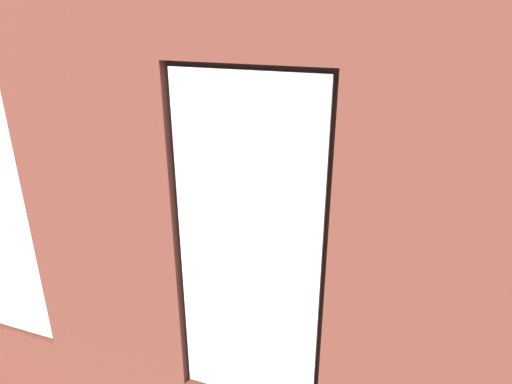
{
  "coord_description": "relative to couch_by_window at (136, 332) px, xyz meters",
  "views": [
    {
      "loc": [
        -1.72,
        4.87,
        3.0
      ],
      "look_at": [
        -0.09,
        0.4,
        1.03
      ],
      "focal_mm": 32.0,
      "sensor_mm": 36.0,
      "label": 1
    }
  ],
  "objects": [
    {
      "name": "papasan_chair",
      "position": [
        -0.16,
        -4.04,
        0.11
      ],
      "size": [
        1.09,
        1.09,
        0.69
      ],
      "color": "olive",
      "rests_on": "ground_plane"
    },
    {
      "name": "table_plant_small",
      "position": [
        -0.23,
        -1.92,
        0.21
      ],
      "size": [
        0.11,
        0.11,
        0.18
      ],
      "color": "beige",
      "rests_on": "coffee_table"
    },
    {
      "name": "ground_plane",
      "position": [
        -0.38,
        -2.2,
        -0.38
      ],
      "size": [
        6.67,
        6.46,
        0.1
      ],
      "primitive_type": "cube",
      "color": "brown"
    },
    {
      "name": "potted_plant_foreground_right",
      "position": [
        2.01,
        -4.38,
        0.36
      ],
      "size": [
        1.03,
        1.06,
        1.36
      ],
      "color": "gray",
      "rests_on": "ground_plane"
    },
    {
      "name": "white_wall_right",
      "position": [
        2.61,
        -2.0,
        1.25
      ],
      "size": [
        0.1,
        5.46,
        3.17
      ],
      "primitive_type": "cube",
      "color": "silver",
      "rests_on": "ground_plane"
    },
    {
      "name": "potted_plant_near_tv",
      "position": [
        1.75,
        -1.31,
        0.37
      ],
      "size": [
        0.97,
        1.03,
        1.34
      ],
      "color": "brown",
      "rests_on": "ground_plane"
    },
    {
      "name": "cup_ceramic",
      "position": [
        -1.07,
        -2.21,
        0.15
      ],
      "size": [
        0.07,
        0.07,
        0.08
      ],
      "primitive_type": "cylinder",
      "color": "silver",
      "rests_on": "coffee_table"
    },
    {
      "name": "brick_wall_with_windows",
      "position": [
        -0.38,
        0.65,
        1.22
      ],
      "size": [
        6.07,
        0.3,
        3.17
      ],
      "color": "brown",
      "rests_on": "ground_plane"
    },
    {
      "name": "potted_plant_between_couches",
      "position": [
        -1.35,
        -0.05,
        0.5
      ],
      "size": [
        0.96,
        0.96,
        1.45
      ],
      "color": "beige",
      "rests_on": "ground_plane"
    },
    {
      "name": "potted_plant_corner_near_left",
      "position": [
        -2.86,
        -4.43,
        0.22
      ],
      "size": [
        0.76,
        0.79,
        1.21
      ],
      "color": "#9E5638",
      "rests_on": "ground_plane"
    },
    {
      "name": "remote_black",
      "position": [
        -0.67,
        -2.06,
        0.12
      ],
      "size": [
        0.11,
        0.18,
        0.02
      ],
      "primitive_type": "cube",
      "rotation": [
        0.0,
        0.0,
        3.55
      ],
      "color": "black",
      "rests_on": "coffee_table"
    },
    {
      "name": "couch_left",
      "position": [
        -2.71,
        -1.58,
        -0.0
      ],
      "size": [
        1.02,
        1.92,
        0.8
      ],
      "rotation": [
        0.0,
        0.0,
        1.49
      ],
      "color": "black",
      "rests_on": "ground_plane"
    },
    {
      "name": "remote_silver",
      "position": [
        -0.78,
        -1.92,
        0.12
      ],
      "size": [
        0.16,
        0.15,
        0.02
      ],
      "primitive_type": "cube",
      "rotation": [
        0.0,
        0.0,
        2.26
      ],
      "color": "#B2B2B7",
      "rests_on": "coffee_table"
    },
    {
      "name": "candle_jar",
      "position": [
        -0.49,
        -2.17,
        0.17
      ],
      "size": [
        0.08,
        0.08,
        0.11
      ],
      "primitive_type": "cylinder",
      "color": "#B7333D",
      "rests_on": "coffee_table"
    },
    {
      "name": "media_console",
      "position": [
        2.31,
        -2.24,
        -0.09
      ],
      "size": [
        0.96,
        0.42,
        0.49
      ],
      "primitive_type": "cube",
      "color": "black",
      "rests_on": "ground_plane"
    },
    {
      "name": "tv_flatscreen",
      "position": [
        2.31,
        -2.25,
        0.51
      ],
      "size": [
        1.0,
        0.2,
        0.7
      ],
      "color": "black",
      "rests_on": "media_console"
    },
    {
      "name": "couch_by_window",
      "position": [
        0.0,
        0.0,
        0.0
      ],
      "size": [
        1.82,
        0.87,
        0.8
      ],
      "color": "black",
      "rests_on": "ground_plane"
    },
    {
      "name": "coffee_table",
      "position": [
        -0.67,
        -2.06,
        0.06
      ],
      "size": [
        1.47,
        0.88,
        0.44
      ],
      "color": "tan",
      "rests_on": "ground_plane"
    }
  ]
}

